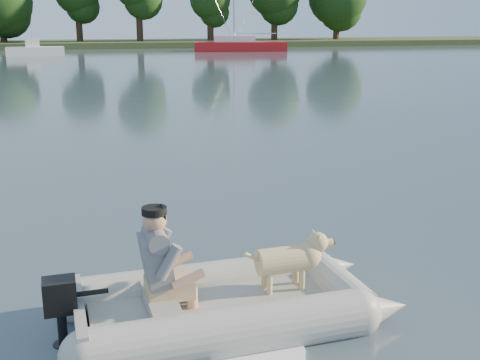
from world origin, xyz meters
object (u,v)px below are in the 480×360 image
object	(u,v)px
dinghy	(227,267)
dog	(283,264)
motorboat	(35,45)
man	(158,256)
sailboat	(239,45)

from	to	relation	value
dinghy	dog	bearing A→B (deg)	4.57
motorboat	dog	bearing A→B (deg)	-86.66
dog	man	bearing A→B (deg)	180.00
man	dog	distance (m)	1.28
sailboat	dinghy	bearing A→B (deg)	-95.25
dog	sailboat	xyz separation A→B (m)	(11.96, 49.46, 0.02)
dog	motorboat	xyz separation A→B (m)	(-5.66, 46.27, 0.40)
man	motorboat	distance (m)	46.55
motorboat	dinghy	bearing A→B (deg)	-87.40
dog	motorboat	bearing A→B (deg)	93.52
man	motorboat	xyz separation A→B (m)	(-4.40, 46.34, 0.16)
dog	sailboat	bearing A→B (deg)	72.96
dinghy	dog	world-z (taller)	dinghy
man	sailboat	xyz separation A→B (m)	(13.21, 49.54, -0.22)
dinghy	man	bearing A→B (deg)	175.76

